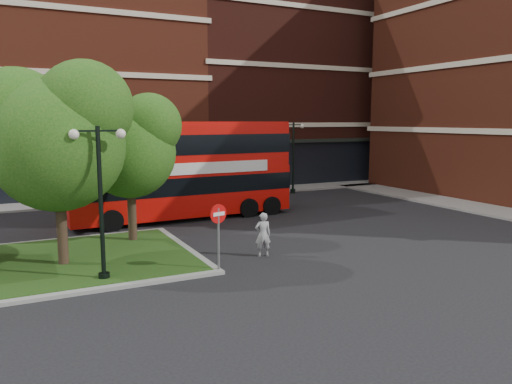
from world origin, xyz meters
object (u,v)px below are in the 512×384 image
car_silver (118,191)px  car_white (219,187)px  woman (263,234)px  bus (181,163)px

car_silver → car_white: 6.53m
woman → car_silver: size_ratio=0.40×
bus → woman: bus is taller
bus → woman: (0.44, -8.50, -2.08)m
woman → car_white: bearing=-94.2°
bus → car_white: size_ratio=2.76×
car_silver → car_white: size_ratio=1.01×
woman → car_silver: bearing=-69.4°
woman → car_silver: woman is taller
bus → car_silver: bus is taller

